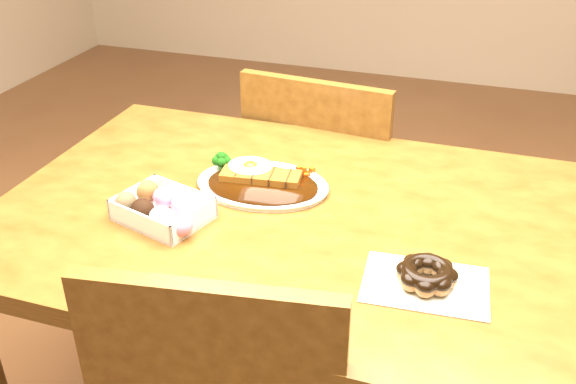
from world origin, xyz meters
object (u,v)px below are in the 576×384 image
(table, at_px, (299,253))
(pon_de_ring, at_px, (427,275))
(katsu_curry_plate, at_px, (261,181))
(donut_box, at_px, (161,208))
(chair_far, at_px, (328,196))

(table, relative_size, pon_de_ring, 5.60)
(pon_de_ring, bearing_deg, table, 149.35)
(katsu_curry_plate, distance_m, pon_de_ring, 0.44)
(donut_box, xyz_separation_m, pon_de_ring, (0.51, -0.05, -0.00))
(table, relative_size, chair_far, 1.38)
(katsu_curry_plate, bearing_deg, chair_far, 86.23)
(donut_box, height_order, pon_de_ring, donut_box)
(katsu_curry_plate, bearing_deg, pon_de_ring, -31.42)
(table, distance_m, katsu_curry_plate, 0.17)
(table, distance_m, donut_box, 0.30)
(chair_far, relative_size, pon_de_ring, 4.06)
(pon_de_ring, bearing_deg, donut_box, 174.18)
(katsu_curry_plate, xyz_separation_m, pon_de_ring, (0.37, -0.23, 0.01))
(table, xyz_separation_m, pon_de_ring, (0.27, -0.16, 0.12))
(table, relative_size, donut_box, 6.03)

